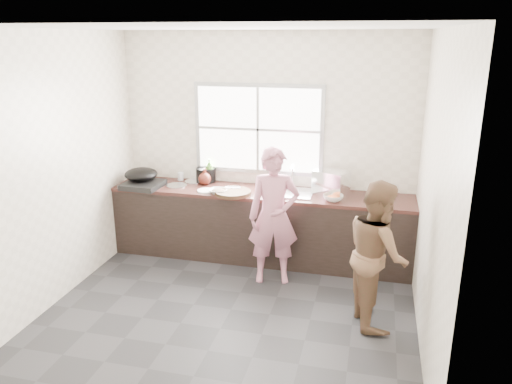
% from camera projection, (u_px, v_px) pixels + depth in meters
% --- Properties ---
extents(floor, '(3.60, 3.20, 0.01)m').
position_uv_depth(floor, '(231.00, 310.00, 5.02)').
color(floor, '#28282B').
rests_on(floor, ground).
extents(ceiling, '(3.60, 3.20, 0.01)m').
position_uv_depth(ceiling, '(226.00, 27.00, 4.21)').
color(ceiling, silver).
rests_on(ceiling, wall_back).
extents(wall_back, '(3.60, 0.01, 2.70)m').
position_uv_depth(wall_back, '(267.00, 145.00, 6.10)').
color(wall_back, silver).
rests_on(wall_back, ground).
extents(wall_left, '(0.01, 3.20, 2.70)m').
position_uv_depth(wall_left, '(57.00, 169.00, 5.02)').
color(wall_left, beige).
rests_on(wall_left, ground).
extents(wall_right, '(0.01, 3.20, 2.70)m').
position_uv_depth(wall_right, '(434.00, 195.00, 4.21)').
color(wall_right, silver).
rests_on(wall_right, ground).
extents(wall_front, '(3.60, 0.01, 2.70)m').
position_uv_depth(wall_front, '(155.00, 249.00, 3.13)').
color(wall_front, beige).
rests_on(wall_front, ground).
extents(cabinet, '(3.60, 0.62, 0.82)m').
position_uv_depth(cabinet, '(260.00, 226.00, 6.09)').
color(cabinet, black).
rests_on(cabinet, floor).
extents(countertop, '(3.60, 0.64, 0.04)m').
position_uv_depth(countertop, '(261.00, 193.00, 5.96)').
color(countertop, '#361B16').
rests_on(countertop, cabinet).
extents(sink, '(0.55, 0.45, 0.02)m').
position_uv_depth(sink, '(289.00, 193.00, 5.88)').
color(sink, silver).
rests_on(sink, countertop).
extents(faucet, '(0.02, 0.02, 0.30)m').
position_uv_depth(faucet, '(293.00, 176.00, 6.02)').
color(faucet, silver).
rests_on(faucet, countertop).
extents(window_frame, '(1.60, 0.05, 1.10)m').
position_uv_depth(window_frame, '(258.00, 129.00, 6.05)').
color(window_frame, '#9EA0A5').
rests_on(window_frame, wall_back).
extents(window_glazing, '(1.50, 0.01, 1.00)m').
position_uv_depth(window_glazing, '(258.00, 130.00, 6.03)').
color(window_glazing, white).
rests_on(window_glazing, window_frame).
extents(woman, '(0.58, 0.45, 1.42)m').
position_uv_depth(woman, '(274.00, 221.00, 5.43)').
color(woman, '#C3758C').
rests_on(woman, floor).
extents(person_side, '(0.70, 0.80, 1.40)m').
position_uv_depth(person_side, '(377.00, 253.00, 4.63)').
color(person_side, brown).
rests_on(person_side, floor).
extents(cutting_board, '(0.53, 0.53, 0.04)m').
position_uv_depth(cutting_board, '(233.00, 193.00, 5.83)').
color(cutting_board, '#342314').
rests_on(cutting_board, countertop).
extents(cleaver, '(0.20, 0.13, 0.01)m').
position_uv_depth(cleaver, '(233.00, 187.00, 5.96)').
color(cleaver, '#A6A7AD').
rests_on(cleaver, cutting_board).
extents(bowl_mince, '(0.22, 0.22, 0.05)m').
position_uv_depth(bowl_mince, '(218.00, 191.00, 5.86)').
color(bowl_mince, white).
rests_on(bowl_mince, countertop).
extents(bowl_crabs, '(0.21, 0.21, 0.06)m').
position_uv_depth(bowl_crabs, '(333.00, 198.00, 5.60)').
color(bowl_crabs, silver).
rests_on(bowl_crabs, countertop).
extents(bowl_held, '(0.23, 0.23, 0.07)m').
position_uv_depth(bowl_held, '(278.00, 195.00, 5.69)').
color(bowl_held, white).
rests_on(bowl_held, countertop).
extents(black_pot, '(0.31, 0.31, 0.18)m').
position_uv_depth(black_pot, '(206.00, 175.00, 6.32)').
color(black_pot, black).
rests_on(black_pot, countertop).
extents(plate_food, '(0.26, 0.26, 0.02)m').
position_uv_depth(plate_food, '(206.00, 191.00, 5.94)').
color(plate_food, white).
rests_on(plate_food, countertop).
extents(bottle_green, '(0.14, 0.14, 0.31)m').
position_uv_depth(bottle_green, '(209.00, 170.00, 6.28)').
color(bottle_green, '#45802A').
rests_on(bottle_green, countertop).
extents(bottle_brown_tall, '(0.09, 0.09, 0.18)m').
position_uv_depth(bottle_brown_tall, '(209.00, 175.00, 6.30)').
color(bottle_brown_tall, '#4B2C12').
rests_on(bottle_brown_tall, countertop).
extents(bottle_brown_short, '(0.18, 0.18, 0.19)m').
position_uv_depth(bottle_brown_short, '(205.00, 177.00, 6.20)').
color(bottle_brown_short, '#471A11').
rests_on(bottle_brown_short, countertop).
extents(glass_jar, '(0.08, 0.08, 0.10)m').
position_uv_depth(glass_jar, '(181.00, 176.00, 6.40)').
color(glass_jar, silver).
rests_on(glass_jar, countertop).
extents(burner, '(0.46, 0.46, 0.07)m').
position_uv_depth(burner, '(143.00, 185.00, 6.09)').
color(burner, black).
rests_on(burner, countertop).
extents(wok, '(0.51, 0.51, 0.15)m').
position_uv_depth(wok, '(141.00, 174.00, 6.17)').
color(wok, black).
rests_on(wok, burner).
extents(dish_rack, '(0.45, 0.39, 0.28)m').
position_uv_depth(dish_rack, '(331.00, 183.00, 5.80)').
color(dish_rack, white).
rests_on(dish_rack, countertop).
extents(pot_lid_left, '(0.33, 0.33, 0.01)m').
position_uv_depth(pot_lid_left, '(177.00, 185.00, 6.16)').
color(pot_lid_left, silver).
rests_on(pot_lid_left, countertop).
extents(pot_lid_right, '(0.25, 0.25, 0.01)m').
position_uv_depth(pot_lid_right, '(194.00, 181.00, 6.34)').
color(pot_lid_right, silver).
rests_on(pot_lid_right, countertop).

